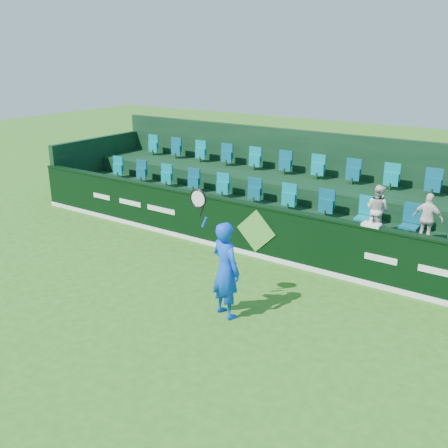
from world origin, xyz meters
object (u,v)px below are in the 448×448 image
Objects in this scene: towel at (371,225)px; spectator_left at (377,209)px; spectator_middle at (428,219)px; drinks_bottle at (371,222)px; tennis_player at (225,269)px.

spectator_left is at bearing 102.23° from towel.
spectator_middle is 1.44m from drinks_bottle.
towel is (1.78, 2.93, 0.41)m from tennis_player.
tennis_player is at bearing 86.59° from spectator_left.
drinks_bottle is at bearing 180.00° from towel.
spectator_left is 1.13m from spectator_middle.
spectator_left is 1.02× the size of spectator_middle.
drinks_bottle is at bearing 58.94° from tennis_player.
tennis_player is 13.10× the size of drinks_bottle.
tennis_player is at bearing -121.06° from drinks_bottle.
drinks_bottle is (1.77, 2.93, 0.48)m from tennis_player.
spectator_middle is at bearing 51.51° from towel.
tennis_player is 3.45m from drinks_bottle.
spectator_left reaches higher than spectator_middle.
drinks_bottle reaches higher than towel.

